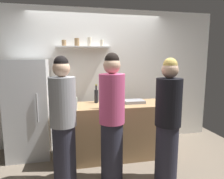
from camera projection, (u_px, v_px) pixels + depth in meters
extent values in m
plane|color=#726656|center=(109.00, 174.00, 2.94)|extent=(5.28, 5.28, 0.00)
cube|color=white|center=(97.00, 78.00, 3.95)|extent=(4.80, 0.10, 2.60)
cube|color=silver|center=(83.00, 47.00, 3.65)|extent=(0.98, 0.22, 0.02)
cylinder|color=olive|center=(64.00, 43.00, 3.57)|extent=(0.08, 0.08, 0.11)
cylinder|color=olive|center=(77.00, 42.00, 3.62)|extent=(0.09, 0.09, 0.14)
cylinder|color=beige|center=(90.00, 42.00, 3.66)|extent=(0.08, 0.08, 0.16)
cylinder|color=beige|center=(102.00, 43.00, 3.71)|extent=(0.07, 0.07, 0.12)
cube|color=silver|center=(29.00, 109.00, 3.39)|extent=(0.68, 0.60, 1.66)
cylinder|color=#99999E|center=(37.00, 108.00, 3.10)|extent=(0.02, 0.02, 0.45)
cube|color=#9E7A51|center=(112.00, 130.00, 3.42)|extent=(1.84, 0.63, 0.91)
cube|color=gray|center=(134.00, 102.00, 3.45)|extent=(0.34, 0.24, 0.05)
cylinder|color=#B2B2B7|center=(119.00, 100.00, 3.40)|extent=(0.11, 0.11, 0.12)
cylinder|color=silver|center=(120.00, 97.00, 3.40)|extent=(0.02, 0.03, 0.16)
cylinder|color=silver|center=(119.00, 97.00, 3.40)|extent=(0.03, 0.01, 0.16)
cylinder|color=silver|center=(117.00, 96.00, 3.38)|extent=(0.01, 0.04, 0.18)
cylinder|color=silver|center=(120.00, 96.00, 3.41)|extent=(0.01, 0.02, 0.17)
cylinder|color=silver|center=(117.00, 96.00, 3.39)|extent=(0.01, 0.03, 0.17)
cylinder|color=silver|center=(121.00, 96.00, 3.40)|extent=(0.01, 0.01, 0.19)
cylinder|color=#472814|center=(102.00, 102.00, 3.04)|extent=(0.07, 0.07, 0.21)
cylinder|color=#472814|center=(101.00, 92.00, 3.01)|extent=(0.03, 0.03, 0.08)
cylinder|color=maroon|center=(101.00, 89.00, 3.01)|extent=(0.03, 0.03, 0.02)
cylinder|color=black|center=(96.00, 97.00, 3.44)|extent=(0.07, 0.07, 0.22)
cylinder|color=black|center=(96.00, 88.00, 3.42)|extent=(0.03, 0.03, 0.08)
cylinder|color=gold|center=(96.00, 85.00, 3.41)|extent=(0.03, 0.03, 0.02)
cylinder|color=#B2BFB2|center=(75.00, 104.00, 2.96)|extent=(0.07, 0.07, 0.19)
cylinder|color=#B2BFB2|center=(75.00, 95.00, 2.94)|extent=(0.03, 0.03, 0.08)
cylinder|color=#333333|center=(75.00, 92.00, 2.94)|extent=(0.03, 0.03, 0.02)
cylinder|color=#19471E|center=(73.00, 100.00, 3.21)|extent=(0.08, 0.08, 0.21)
cylinder|color=#19471E|center=(72.00, 91.00, 3.19)|extent=(0.03, 0.03, 0.08)
cylinder|color=black|center=(72.00, 88.00, 3.18)|extent=(0.03, 0.03, 0.02)
cylinder|color=silver|center=(117.00, 100.00, 3.23)|extent=(0.09, 0.09, 0.20)
cylinder|color=silver|center=(117.00, 93.00, 3.21)|extent=(0.05, 0.05, 0.03)
cylinder|color=#268C3F|center=(117.00, 91.00, 3.21)|extent=(0.06, 0.06, 0.02)
cylinder|color=#262633|center=(65.00, 154.00, 2.68)|extent=(0.30, 0.30, 0.80)
cylinder|color=gray|center=(63.00, 102.00, 2.57)|extent=(0.34, 0.34, 0.64)
sphere|color=#D8AD8C|center=(61.00, 68.00, 2.50)|extent=(0.22, 0.22, 0.22)
sphere|color=black|center=(61.00, 63.00, 2.49)|extent=(0.18, 0.18, 0.18)
cylinder|color=#262633|center=(166.00, 153.00, 2.73)|extent=(0.30, 0.30, 0.79)
cylinder|color=black|center=(169.00, 102.00, 2.62)|extent=(0.34, 0.34, 0.63)
sphere|color=#D8AD8C|center=(170.00, 70.00, 2.56)|extent=(0.21, 0.21, 0.21)
sphere|color=#D8B759|center=(170.00, 65.00, 2.55)|extent=(0.18, 0.18, 0.18)
cylinder|color=#262633|center=(112.00, 151.00, 2.74)|extent=(0.30, 0.30, 0.82)
cylinder|color=#D14C7F|center=(112.00, 99.00, 2.63)|extent=(0.34, 0.34, 0.65)
sphere|color=#D8AD8C|center=(112.00, 65.00, 2.57)|extent=(0.22, 0.22, 0.22)
sphere|color=black|center=(112.00, 60.00, 2.56)|extent=(0.19, 0.19, 0.19)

